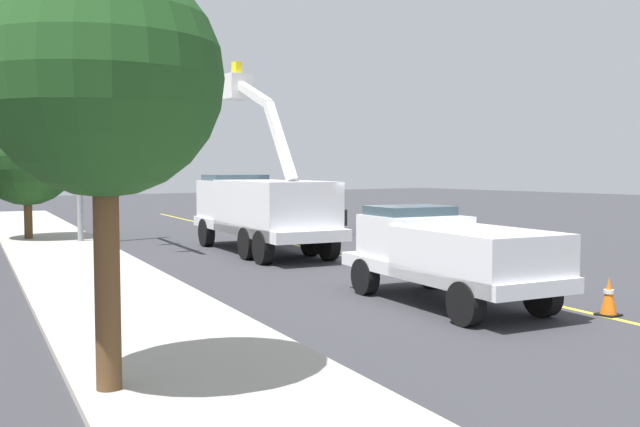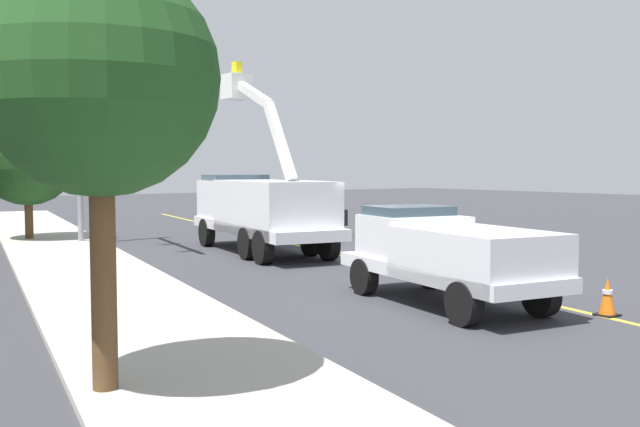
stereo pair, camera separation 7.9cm
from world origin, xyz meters
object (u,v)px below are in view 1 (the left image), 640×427
at_px(traffic_cone_mid_front, 264,230).
at_px(traffic_signal_mast, 85,86).
at_px(utility_bucket_truck, 260,206).
at_px(traffic_cone_leading, 609,297).
at_px(passing_minivan, 303,211).
at_px(service_pickup_truck, 448,253).

xyz_separation_m(traffic_cone_mid_front, traffic_signal_mast, (0.66, 7.08, 5.52)).
relative_size(utility_bucket_truck, traffic_cone_mid_front, 11.40).
relative_size(traffic_cone_mid_front, traffic_signal_mast, 0.08).
xyz_separation_m(utility_bucket_truck, traffic_cone_leading, (-13.25, -0.21, -1.22)).
bearing_deg(passing_minivan, traffic_signal_mast, 95.61).
bearing_deg(traffic_cone_leading, traffic_signal_mast, 15.08).
bearing_deg(traffic_cone_mid_front, traffic_signal_mast, 84.64).
bearing_deg(traffic_signal_mast, traffic_cone_leading, -164.92).
bearing_deg(traffic_signal_mast, traffic_cone_mid_front, -95.36).
xyz_separation_m(utility_bucket_truck, passing_minivan, (5.59, -5.56, -0.63)).
bearing_deg(service_pickup_truck, traffic_signal_mast, 11.16).
distance_m(utility_bucket_truck, traffic_signal_mast, 7.78).
bearing_deg(traffic_signal_mast, passing_minivan, -84.39).
relative_size(service_pickup_truck, traffic_signal_mast, 0.66).
height_order(utility_bucket_truck, traffic_cone_leading, utility_bucket_truck).
bearing_deg(utility_bucket_truck, service_pickup_truck, 171.44).
relative_size(utility_bucket_truck, traffic_cone_leading, 10.87).
bearing_deg(service_pickup_truck, traffic_cone_leading, -145.65).
distance_m(utility_bucket_truck, traffic_cone_leading, 13.30).
xyz_separation_m(service_pickup_truck, passing_minivan, (16.19, -7.15, -0.15)).
height_order(utility_bucket_truck, traffic_cone_mid_front, utility_bucket_truck).
relative_size(utility_bucket_truck, service_pickup_truck, 1.45).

